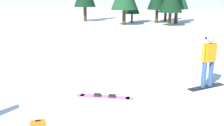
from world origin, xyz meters
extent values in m
cube|color=black|center=(2.15, 3.78, 0.01)|extent=(1.29, 1.17, 0.02)
cylinder|color=#335184|center=(2.03, 3.67, 0.47)|extent=(0.15, 0.15, 0.88)
cylinder|color=#335184|center=(2.27, 3.88, 0.47)|extent=(0.15, 0.15, 0.88)
cube|color=orange|center=(2.15, 3.78, 1.20)|extent=(0.46, 0.44, 0.59)
cylinder|color=orange|center=(1.96, 3.61, 1.20)|extent=(0.11, 0.11, 0.58)
cylinder|color=orange|center=(2.35, 3.95, 1.20)|extent=(0.11, 0.11, 0.58)
sphere|color=tan|center=(2.15, 3.78, 1.65)|extent=(0.24, 0.24, 0.24)
cube|color=black|center=(2.06, 3.88, 1.66)|extent=(0.15, 0.14, 0.08)
cube|color=pink|center=(-0.96, 2.09, 0.01)|extent=(1.53, 0.34, 0.02)
cylinder|color=pink|center=(-0.20, 2.13, 0.01)|extent=(0.27, 0.27, 0.02)
cylinder|color=pink|center=(-1.72, 2.05, 0.01)|extent=(0.27, 0.27, 0.02)
cube|color=black|center=(-0.73, 2.11, 0.06)|extent=(0.21, 0.15, 0.07)
cube|color=black|center=(-1.19, 2.08, 0.06)|extent=(0.21, 0.15, 0.07)
cylinder|color=black|center=(-1.69, -0.64, 0.46)|extent=(0.11, 0.09, 0.02)
cylinder|color=#472D19|center=(1.07, 26.16, 0.81)|extent=(0.37, 0.37, 1.62)
cylinder|color=#472D19|center=(-1.11, 26.30, 0.77)|extent=(0.35, 0.35, 1.54)
cylinder|color=#472D19|center=(-4.39, 23.14, 0.82)|extent=(0.37, 0.37, 1.63)
cylinder|color=#472D19|center=(0.45, 23.36, 0.70)|extent=(0.32, 0.32, 1.40)
cylinder|color=#472D19|center=(-4.01, 26.13, 0.51)|extent=(0.23, 0.23, 1.02)
cone|color=black|center=(-4.01, 26.13, 2.11)|extent=(1.84, 1.84, 2.18)
cylinder|color=#472D19|center=(-9.93, 26.43, 0.89)|extent=(0.40, 0.40, 1.77)
cylinder|color=#472D19|center=(-0.22, 28.98, 0.71)|extent=(0.32, 0.32, 1.42)
camera|label=1|loc=(1.00, -5.22, 2.98)|focal=42.41mm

